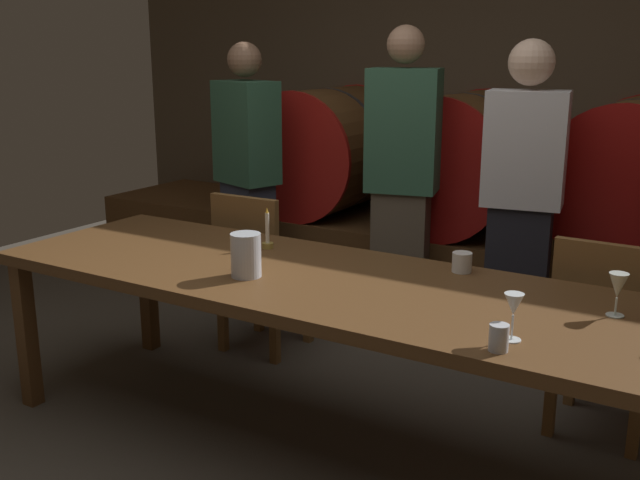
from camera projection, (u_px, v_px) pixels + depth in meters
ground_plane at (264, 461)px, 3.01m from camera, size 7.60×7.60×0.00m
back_wall at (497, 88)px, 4.85m from camera, size 5.84×0.24×2.71m
barrel_shelf at (458, 269)px, 4.67m from camera, size 5.26×0.90×0.53m
wine_barrel_left at (327, 151)px, 4.99m from camera, size 0.83×0.87×0.83m
wine_barrel_center at (462, 162)px, 4.51m from camera, size 0.83×0.87×0.83m
wine_barrel_right at (634, 176)px, 4.01m from camera, size 0.83×0.87×0.83m
dining_table at (333, 293)px, 2.94m from camera, size 2.96×0.90×0.74m
chair_left at (257, 265)px, 3.98m from camera, size 0.41×0.41×0.88m
chair_right at (604, 329)px, 3.08m from camera, size 0.41×0.41×0.88m
guest_far_left at (247, 180)px, 4.46m from camera, size 0.44×0.35×1.65m
guest_center_left at (402, 184)px, 4.08m from camera, size 0.43×0.32×1.73m
guest_center_right at (521, 207)px, 3.67m from camera, size 0.42×0.30×1.66m
candle_center at (267, 237)px, 3.35m from camera, size 0.05×0.05×0.19m
pitcher at (246, 255)px, 2.94m from camera, size 0.12×0.12×0.17m
wine_glass_left at (514, 306)px, 2.29m from camera, size 0.06×0.06×0.15m
wine_glass_center at (618, 287)px, 2.50m from camera, size 0.07×0.07×0.15m
cup_left at (462, 262)px, 3.01m from camera, size 0.08×0.08×0.08m
cup_right at (499, 338)px, 2.23m from camera, size 0.06×0.06×0.08m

